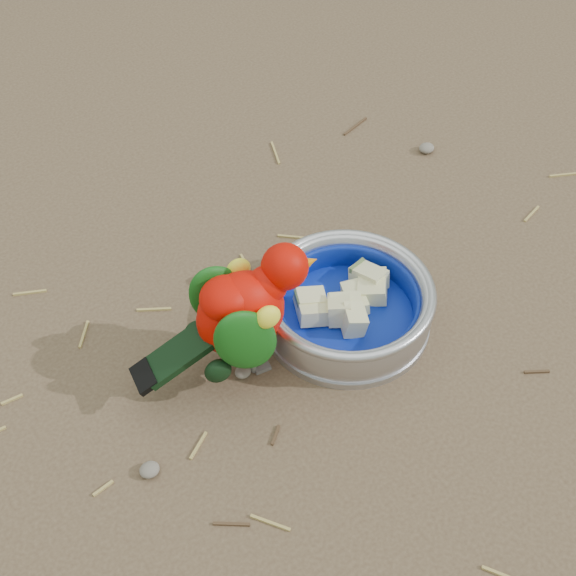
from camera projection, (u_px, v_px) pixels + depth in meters
ground at (398, 368)px, 0.94m from camera, size 60.00×60.00×0.00m
food_bowl at (346, 318)px, 0.98m from camera, size 0.21×0.21×0.02m
bowl_wall at (347, 302)px, 0.96m from camera, size 0.21×0.21×0.04m
fruit_wedges at (347, 305)px, 0.97m from camera, size 0.12×0.12×0.03m
lory_parrot at (244, 320)px, 0.88m from camera, size 0.21×0.13×0.16m
ground_debris at (379, 340)px, 0.97m from camera, size 0.90×0.80×0.01m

